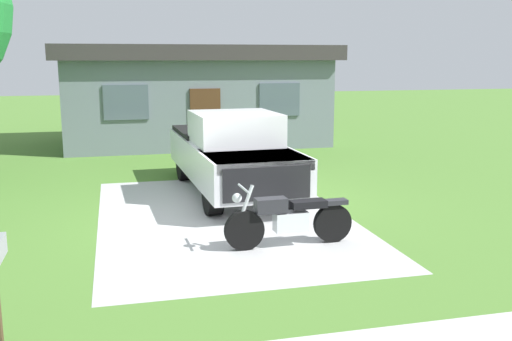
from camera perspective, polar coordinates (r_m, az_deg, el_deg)
The scene contains 5 objects.
ground_plane at distance 11.45m, azimuth -3.21°, elevation -4.62°, with size 80.00×80.00×0.00m, color #4E7B30.
driveway_pad at distance 11.45m, azimuth -3.21°, elevation -4.61°, with size 4.79×7.47×0.01m, color #B6B6B6.
motorcycle at distance 9.64m, azimuth 3.22°, elevation -4.74°, with size 2.21×0.70×1.09m.
pickup_truck at distance 13.39m, azimuth -2.53°, elevation 1.86°, with size 2.23×5.70×1.90m.
neighbor_house at distance 21.53m, azimuth -6.08°, elevation 7.54°, with size 9.60×5.60×3.50m.
Camera 1 is at (-2.01, -10.84, 3.10)m, focal length 40.64 mm.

